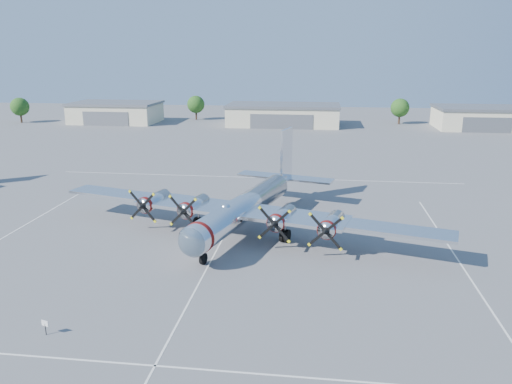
# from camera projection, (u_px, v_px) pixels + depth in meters

# --- Properties ---
(ground) EXTENTS (260.00, 260.00, 0.00)m
(ground) POSITION_uv_depth(u_px,v_px,m) (224.00, 236.00, 50.62)
(ground) COLOR #58585B
(ground) RESTS_ON ground
(parking_lines) EXTENTS (60.00, 50.08, 0.01)m
(parking_lines) POSITION_uv_depth(u_px,v_px,m) (221.00, 242.00, 48.95)
(parking_lines) COLOR silver
(parking_lines) RESTS_ON ground
(hangar_west) EXTENTS (22.60, 14.60, 5.40)m
(hangar_west) POSITION_uv_depth(u_px,v_px,m) (116.00, 112.00, 133.68)
(hangar_west) COLOR beige
(hangar_west) RESTS_ON ground
(hangar_center) EXTENTS (28.60, 14.60, 5.40)m
(hangar_center) POSITION_uv_depth(u_px,v_px,m) (283.00, 115.00, 128.23)
(hangar_center) COLOR beige
(hangar_center) RESTS_ON ground
(hangar_east) EXTENTS (20.60, 14.60, 5.40)m
(hangar_east) POSITION_uv_depth(u_px,v_px,m) (478.00, 118.00, 122.41)
(hangar_east) COLOR beige
(hangar_east) RESTS_ON ground
(tree_far_west) EXTENTS (4.80, 4.80, 6.64)m
(tree_far_west) POSITION_uv_depth(u_px,v_px,m) (20.00, 107.00, 132.52)
(tree_far_west) COLOR #382619
(tree_far_west) RESTS_ON ground
(tree_west) EXTENTS (4.80, 4.80, 6.64)m
(tree_west) POSITION_uv_depth(u_px,v_px,m) (196.00, 104.00, 138.53)
(tree_west) COLOR #382619
(tree_west) RESTS_ON ground
(tree_east) EXTENTS (4.80, 4.80, 6.64)m
(tree_east) POSITION_uv_depth(u_px,v_px,m) (400.00, 108.00, 129.96)
(tree_east) COLOR #382619
(tree_east) RESTS_ON ground
(main_bomber_b29) EXTENTS (46.99, 38.02, 9.06)m
(main_bomber_b29) POSITION_uv_depth(u_px,v_px,m) (247.00, 230.00, 52.44)
(main_bomber_b29) COLOR silver
(main_bomber_b29) RESTS_ON ground
(info_placard) EXTENTS (0.54, 0.20, 1.05)m
(info_placard) POSITION_uv_depth(u_px,v_px,m) (45.00, 325.00, 32.67)
(info_placard) COLOR black
(info_placard) RESTS_ON ground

